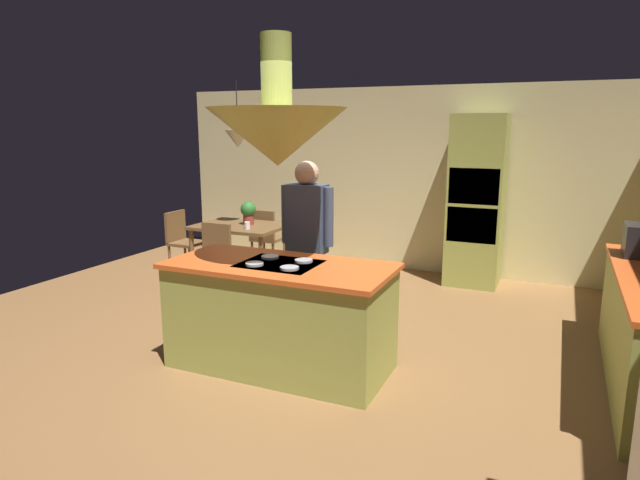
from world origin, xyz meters
TOP-DOWN VIEW (x-y plane):
  - ground at (0.00, 0.00)m, footprint 8.16×8.16m
  - wall_back at (0.00, 3.45)m, footprint 6.80×0.10m
  - kitchen_island at (0.00, -0.20)m, footprint 1.88×0.88m
  - oven_tower at (1.10, 3.04)m, footprint 0.66×0.62m
  - dining_table at (-1.70, 1.90)m, footprint 1.15×0.85m
  - person_at_island at (-0.08, 0.51)m, footprint 0.53×0.23m
  - range_hood at (0.00, -0.20)m, footprint 1.10×1.10m
  - pendant_light_over_table at (-1.70, 1.90)m, footprint 0.32×0.32m
  - chair_facing_island at (-1.70, 1.25)m, footprint 0.40×0.40m
  - chair_by_back_wall at (-1.70, 2.55)m, footprint 0.40×0.40m
  - chair_at_corner at (-2.65, 1.90)m, footprint 0.40×0.40m
  - potted_plant_on_table at (-1.62, 1.97)m, footprint 0.20×0.20m
  - cup_on_table at (-1.46, 1.69)m, footprint 0.07×0.07m

SIDE VIEW (x-z plane):
  - ground at x=0.00m, z-range 0.00..0.00m
  - kitchen_island at x=0.00m, z-range -0.01..0.92m
  - chair_facing_island at x=-1.70m, z-range 0.07..0.94m
  - chair_by_back_wall at x=-1.70m, z-range 0.07..0.94m
  - chair_at_corner at x=-2.65m, z-range 0.07..0.94m
  - dining_table at x=-1.70m, z-range 0.28..1.04m
  - cup_on_table at x=-1.46m, z-range 0.76..0.85m
  - potted_plant_on_table at x=-1.62m, z-range 0.78..1.08m
  - person_at_island at x=-0.08m, z-range 0.13..1.84m
  - oven_tower at x=1.10m, z-range 0.00..2.17m
  - wall_back at x=0.00m, z-range 0.00..2.55m
  - pendant_light_over_table at x=-1.70m, z-range 1.45..2.27m
  - range_hood at x=0.00m, z-range 1.46..2.46m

